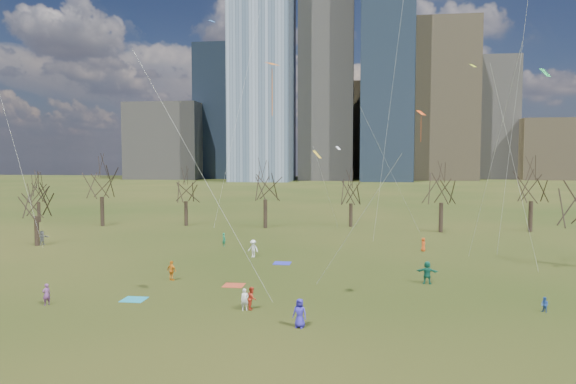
# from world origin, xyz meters

# --- Properties ---
(ground) EXTENTS (500.00, 500.00, 0.00)m
(ground) POSITION_xyz_m (0.00, 0.00, 0.00)
(ground) COLOR black
(ground) RESTS_ON ground
(downtown_skyline) EXTENTS (212.50, 78.00, 118.00)m
(downtown_skyline) POSITION_xyz_m (-2.43, 210.64, 39.01)
(downtown_skyline) COLOR slate
(downtown_skyline) RESTS_ON ground
(bare_tree_row) EXTENTS (113.04, 29.80, 9.50)m
(bare_tree_row) POSITION_xyz_m (-0.09, 37.22, 6.12)
(bare_tree_row) COLOR black
(bare_tree_row) RESTS_ON ground
(blanket_teal) EXTENTS (1.60, 1.50, 0.03)m
(blanket_teal) POSITION_xyz_m (-9.56, 2.31, 0.01)
(blanket_teal) COLOR teal
(blanket_teal) RESTS_ON ground
(blanket_navy) EXTENTS (1.60, 1.50, 0.03)m
(blanket_navy) POSITION_xyz_m (-1.08, 16.00, 0.01)
(blanket_navy) COLOR #262CB5
(blanket_navy) RESTS_ON ground
(blanket_crimson) EXTENTS (1.60, 1.50, 0.03)m
(blanket_crimson) POSITION_xyz_m (-3.60, 7.14, 0.01)
(blanket_crimson) COLOR #B33F23
(blanket_crimson) RESTS_ON ground
(person_0) EXTENTS (0.93, 0.72, 1.70)m
(person_0) POSITION_xyz_m (2.57, -2.01, 0.85)
(person_0) COLOR #3028B0
(person_0) RESTS_ON ground
(person_1) EXTENTS (0.61, 0.52, 1.42)m
(person_1) POSITION_xyz_m (-1.34, 0.89, 0.71)
(person_1) COLOR silver
(person_1) RESTS_ON ground
(person_2) EXTENTS (0.62, 0.76, 1.49)m
(person_2) POSITION_xyz_m (-0.92, 1.14, 0.75)
(person_2) COLOR red
(person_2) RESTS_ON ground
(person_4) EXTENTS (1.02, 0.76, 1.61)m
(person_4) POSITION_xyz_m (-8.96, 8.09, 0.80)
(person_4) COLOR orange
(person_4) RESTS_ON ground
(person_5) EXTENTS (1.76, 0.82, 1.82)m
(person_5) POSITION_xyz_m (11.36, 9.68, 0.91)
(person_5) COLOR #166551
(person_5) RESTS_ON ground
(person_7) EXTENTS (0.59, 0.64, 1.47)m
(person_7) POSITION_xyz_m (-14.83, 0.29, 0.73)
(person_7) COLOR #7E4387
(person_7) RESTS_ON ground
(person_8) EXTENTS (0.59, 0.62, 1.00)m
(person_8) POSITION_xyz_m (17.81, 2.97, 0.50)
(person_8) COLOR #264EA8
(person_8) RESTS_ON ground
(person_9) EXTENTS (1.29, 1.02, 1.75)m
(person_9) POSITION_xyz_m (-4.41, 18.60, 0.87)
(person_9) COLOR white
(person_9) RESTS_ON ground
(person_11) EXTENTS (1.05, 1.56, 1.61)m
(person_11) POSITION_xyz_m (-29.74, 22.55, 0.81)
(person_11) COLOR slate
(person_11) RESTS_ON ground
(person_12) EXTENTS (0.65, 0.81, 1.46)m
(person_12) POSITION_xyz_m (12.87, 24.18, 0.73)
(person_12) COLOR #D44C17
(person_12) RESTS_ON ground
(person_13) EXTENTS (0.63, 0.65, 1.51)m
(person_13) POSITION_xyz_m (-8.93, 24.45, 0.76)
(person_13) COLOR #1B7A51
(person_13) RESTS_ON ground
(kites_airborne) EXTENTS (56.06, 39.28, 30.19)m
(kites_airborne) POSITION_xyz_m (2.91, 13.97, 13.66)
(kites_airborne) COLOR orange
(kites_airborne) RESTS_ON ground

